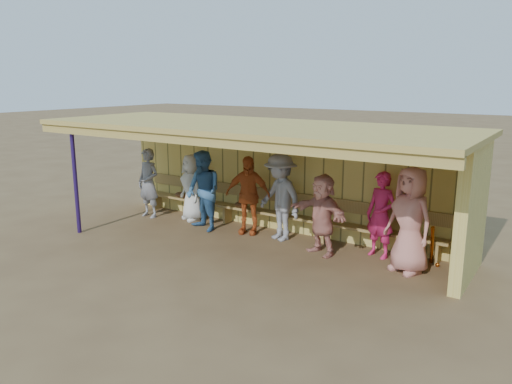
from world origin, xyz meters
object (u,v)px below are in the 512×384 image
Objects in this scene: player_b at (192,187)px; player_e at (280,197)px; player_a at (149,183)px; player_f at (322,214)px; player_h at (410,220)px; bench at (275,208)px; player_d at (248,195)px; player_g at (381,215)px; player_c at (203,191)px.

player_b is 0.87× the size of player_e.
player_a is 1.07× the size of player_f.
bench is at bearing -169.19° from player_h.
bench is (2.17, 0.31, -0.28)m from player_b.
player_d is at bearing -132.86° from bench.
player_d is 1.04× the size of player_g.
player_f is (1.14, -0.32, -0.13)m from player_e.
player_h is at bearing 18.41° from player_b.
player_f is 0.84× the size of player_h.
player_a is 4.78m from player_f.
player_b reaches higher than player_f.
player_d is 0.83m from player_e.
player_c is at bearing -155.19° from player_h.
player_c is at bearing -2.52° from player_a.
player_d is (2.82, 0.23, 0.01)m from player_a.
player_a is 3.33m from bench.
player_e reaches higher than player_f.
player_f is at bearing -26.68° from bench.
player_d is 0.91× the size of player_h.
player_g reaches higher than player_b.
player_b is 0.95m from player_c.
bench is (-3.24, 0.77, -0.42)m from player_h.
bench is at bearing 31.34° from player_b.
player_g is (2.15, 0.15, -0.09)m from player_e.
player_e is (1.79, 0.37, 0.02)m from player_c.
player_c is 1.03m from player_d.
player_d is at bearing 18.44° from player_b.
player_a is at bearing 166.90° from player_d.
player_c is 0.95× the size of player_h.
player_a is at bearing -168.01° from bench.
player_d reaches higher than player_a.
player_e is at bearing -17.62° from player_d.
player_g is (2.98, 0.15, -0.04)m from player_d.
player_h is at bearing 19.33° from player_c.
player_h is at bearing -19.34° from player_g.
player_g is 0.84m from player_h.
player_g is at bearing 26.17° from player_c.
player_g is at bearing -14.95° from player_d.
player_d is at bearing -162.18° from player_g.
player_h reaches higher than bench.
player_c is 0.98× the size of player_e.
player_e is 1.19m from player_f.
player_c reaches higher than bench.
player_h reaches higher than player_g.
player_f is 1.75m from bench.
player_a is 5.80m from player_g.
player_f is at bearing -155.62° from player_h.
player_h reaches higher than player_d.
player_a is 0.90× the size of player_h.
player_f is at bearing 16.11° from player_b.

